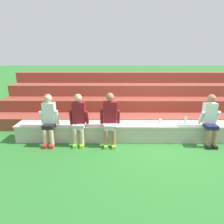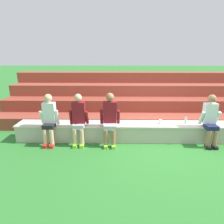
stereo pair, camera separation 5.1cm
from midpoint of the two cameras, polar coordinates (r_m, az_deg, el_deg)
ground_plane at (r=5.68m, az=13.76°, el=-9.10°), size 80.00×80.00×0.00m
stone_seating_wall at (r=5.83m, az=13.34°, el=-5.52°), size 8.16×0.62×0.50m
brick_bleachers at (r=8.06m, az=9.88°, el=3.59°), size 10.74×3.03×1.70m
person_far_left at (r=5.53m, az=-17.91°, el=-1.78°), size 0.51×0.52×1.41m
person_left_of_center at (r=5.32m, az=-9.59°, el=-1.86°), size 0.52×0.48×1.42m
person_center at (r=5.26m, az=-0.35°, el=-1.66°), size 0.55×0.57×1.44m
person_right_of_center at (r=5.87m, az=27.38°, el=-1.83°), size 0.51×0.56×1.40m
water_bottle_center_gap at (r=5.95m, az=21.23°, el=-2.20°), size 0.06×0.06×0.25m
plastic_cup_right_end at (r=5.76m, az=14.40°, el=-2.73°), size 0.09×0.09×0.12m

